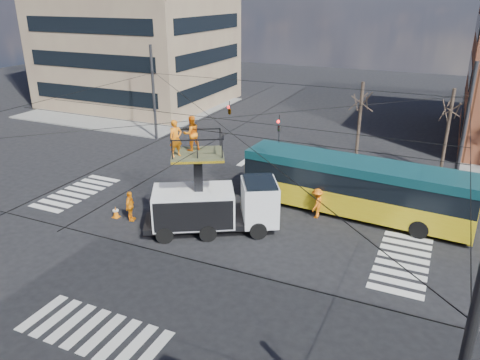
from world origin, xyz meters
name	(u,v)px	position (x,y,z in m)	size (l,w,h in m)	color
ground	(216,222)	(0.00, 0.00, 0.00)	(120.00, 120.00, 0.00)	black
sidewalk_nw	(135,107)	(-21.00, 21.00, 0.06)	(18.00, 18.00, 0.12)	slate
crosswalks	(216,222)	(0.00, 0.00, 0.01)	(22.40, 22.40, 0.02)	silver
overhead_network	(216,146)	(-0.07, 0.40, 4.29)	(24.24, 24.24, 8.00)	#2D2D30
tree_a	(361,101)	(5.00, 13.50, 4.63)	(2.00, 2.00, 6.00)	#382B21
tree_b	(451,109)	(11.00, 13.50, 4.63)	(2.00, 2.00, 6.00)	#382B21
utility_truck	(214,195)	(0.38, -0.83, 2.05)	(7.22, 5.47, 6.23)	black
city_bus	(354,186)	(6.68, 4.25, 1.73)	(12.99, 3.57, 3.20)	gold
traffic_cone	(116,212)	(-5.44, -1.82, 0.32)	(0.36, 0.36, 0.65)	orange
worker_ground	(130,206)	(-4.41, -1.79, 0.87)	(1.02, 0.42, 1.74)	orange
flagger	(317,203)	(4.93, 2.91, 0.87)	(1.13, 0.65, 1.74)	#D15E0D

